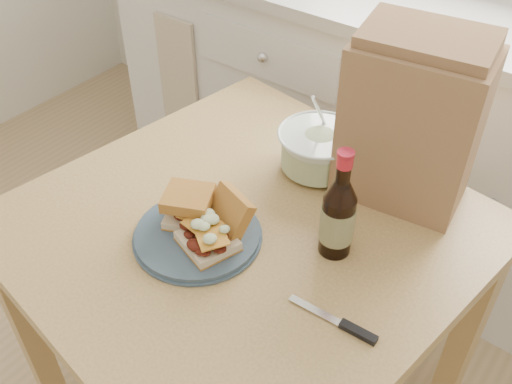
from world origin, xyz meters
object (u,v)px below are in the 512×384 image
Objects in this scene: beer_bottle at (338,216)px; paper_bag at (411,126)px; plate at (198,235)px; dining_table at (245,257)px; coleslaw_bowl at (319,151)px.

paper_bag is at bearing 87.58° from beer_bottle.
plate is 0.74× the size of paper_bag.
dining_table is at bearing 63.60° from plate.
plate is 1.06× the size of beer_bottle.
beer_bottle is at bearing 30.70° from plate.
coleslaw_bowl is 0.23m from paper_bag.
dining_table is 0.29m from beer_bottle.
paper_bag reaches higher than beer_bottle.
beer_bottle reaches higher than coleslaw_bowl.
beer_bottle is 0.70× the size of paper_bag.
plate is at bearing -101.39° from coleslaw_bowl.
beer_bottle reaches higher than plate.
plate is 0.30m from beer_bottle.
paper_bag is (0.19, 0.04, 0.13)m from coleslaw_bowl.
beer_bottle is at bearing -49.99° from coleslaw_bowl.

